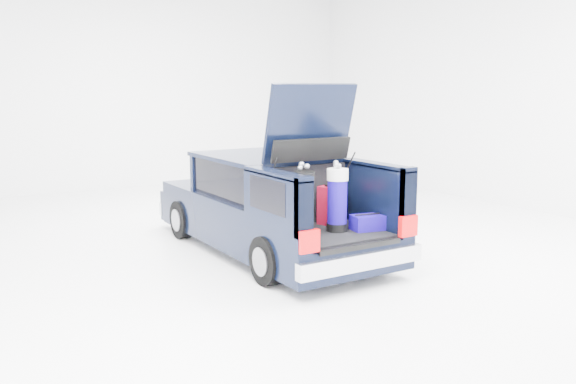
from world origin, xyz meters
TOP-DOWN VIEW (x-y plane):
  - ground at (0.00, 0.00)m, footprint 14.00×14.00m
  - car at (-0.00, 0.11)m, footprint 1.87×4.65m
  - red_suitcase at (0.31, -1.09)m, footprint 0.38×0.32m
  - black_golf_bag at (-0.38, -1.49)m, footprint 0.30×0.35m
  - blue_golf_bag at (0.13, -1.49)m, footprint 0.36×0.36m
  - blue_duffel at (0.50, -1.65)m, footprint 0.45×0.34m

SIDE VIEW (x-z plane):
  - ground at x=0.00m, z-range 0.00..0.00m
  - car at x=0.00m, z-range -0.56..1.91m
  - blue_duffel at x=0.50m, z-range 0.59..0.81m
  - red_suitcase at x=0.31m, z-range 0.58..1.13m
  - black_golf_bag at x=-0.38m, z-range 0.56..1.47m
  - blue_golf_bag at x=0.13m, z-range 0.56..1.47m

